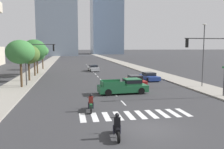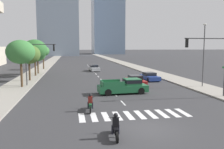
{
  "view_description": "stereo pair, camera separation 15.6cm",
  "coord_description": "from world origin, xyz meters",
  "px_view_note": "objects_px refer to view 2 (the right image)",
  "views": [
    {
      "loc": [
        -4.94,
        -14.03,
        5.26
      ],
      "look_at": [
        0.0,
        13.16,
        2.0
      ],
      "focal_mm": 37.85,
      "sensor_mm": 36.0,
      "label": 1
    },
    {
      "loc": [
        -4.79,
        -14.06,
        5.26
      ],
      "look_at": [
        0.0,
        13.16,
        2.0
      ],
      "focal_mm": 37.85,
      "sensor_mm": 36.0,
      "label": 2
    }
  ],
  "objects_px": {
    "street_tree_third": "(35,50)",
    "street_tree_fourth": "(38,54)",
    "pickup_truck": "(125,86)",
    "traffic_signal_far": "(37,55)",
    "street_lamp_east": "(204,51)",
    "motorcycle_trailing": "(116,128)",
    "sedan_red_1": "(136,81)",
    "street_tree_second": "(29,54)",
    "motorcycle_lead": "(90,104)",
    "sedan_silver_0": "(94,68)",
    "sedan_blue_2": "(150,77)",
    "street_tree_nearest": "(21,52)",
    "street_tree_fifth": "(43,51)",
    "traffic_signal_near": "(211,54)"
  },
  "relations": [
    {
      "from": "street_lamp_east",
      "to": "street_tree_nearest",
      "type": "xyz_separation_m",
      "value": [
        -23.07,
        3.5,
        -0.18
      ]
    },
    {
      "from": "street_lamp_east",
      "to": "street_tree_third",
      "type": "relative_size",
      "value": 1.26
    },
    {
      "from": "motorcycle_trailing",
      "to": "street_lamp_east",
      "type": "distance_m",
      "value": 21.12
    },
    {
      "from": "sedan_red_1",
      "to": "street_tree_fifth",
      "type": "distance_m",
      "value": 29.71
    },
    {
      "from": "traffic_signal_near",
      "to": "street_tree_third",
      "type": "xyz_separation_m",
      "value": [
        -20.22,
        21.64,
        0.22
      ]
    },
    {
      "from": "street_tree_third",
      "to": "street_tree_fourth",
      "type": "distance_m",
      "value": 3.6
    },
    {
      "from": "sedan_blue_2",
      "to": "motorcycle_lead",
      "type": "bearing_deg",
      "value": -36.88
    },
    {
      "from": "street_tree_fifth",
      "to": "pickup_truck",
      "type": "bearing_deg",
      "value": -68.54
    },
    {
      "from": "pickup_truck",
      "to": "street_tree_third",
      "type": "height_order",
      "value": "street_tree_third"
    },
    {
      "from": "motorcycle_trailing",
      "to": "street_tree_third",
      "type": "distance_m",
      "value": 31.95
    },
    {
      "from": "traffic_signal_near",
      "to": "street_tree_third",
      "type": "height_order",
      "value": "street_tree_third"
    },
    {
      "from": "street_tree_third",
      "to": "street_lamp_east",
      "type": "bearing_deg",
      "value": -34.03
    },
    {
      "from": "street_tree_nearest",
      "to": "motorcycle_trailing",
      "type": "bearing_deg",
      "value": -64.71
    },
    {
      "from": "motorcycle_trailing",
      "to": "street_tree_third",
      "type": "xyz_separation_m",
      "value": [
        -8.69,
        30.47,
        4.12
      ]
    },
    {
      "from": "motorcycle_lead",
      "to": "street_lamp_east",
      "type": "relative_size",
      "value": 0.28
    },
    {
      "from": "pickup_truck",
      "to": "street_tree_fourth",
      "type": "height_order",
      "value": "street_tree_fourth"
    },
    {
      "from": "sedan_silver_0",
      "to": "street_tree_second",
      "type": "height_order",
      "value": "street_tree_second"
    },
    {
      "from": "street_tree_fifth",
      "to": "traffic_signal_far",
      "type": "bearing_deg",
      "value": -85.65
    },
    {
      "from": "pickup_truck",
      "to": "sedan_red_1",
      "type": "height_order",
      "value": "pickup_truck"
    },
    {
      "from": "motorcycle_trailing",
      "to": "street_tree_second",
      "type": "distance_m",
      "value": 26.14
    },
    {
      "from": "traffic_signal_near",
      "to": "street_tree_fifth",
      "type": "height_order",
      "value": "traffic_signal_near"
    },
    {
      "from": "pickup_truck",
      "to": "sedan_red_1",
      "type": "relative_size",
      "value": 1.21
    },
    {
      "from": "sedan_silver_0",
      "to": "motorcycle_trailing",
      "type": "bearing_deg",
      "value": -8.07
    },
    {
      "from": "pickup_truck",
      "to": "street_lamp_east",
      "type": "xyz_separation_m",
      "value": [
        10.88,
        2.28,
        3.95
      ]
    },
    {
      "from": "sedan_blue_2",
      "to": "traffic_signal_far",
      "type": "relative_size",
      "value": 0.75
    },
    {
      "from": "pickup_truck",
      "to": "street_lamp_east",
      "type": "relative_size",
      "value": 0.7
    },
    {
      "from": "street_tree_nearest",
      "to": "street_tree_fourth",
      "type": "distance_m",
      "value": 15.58
    },
    {
      "from": "street_lamp_east",
      "to": "street_tree_fourth",
      "type": "relative_size",
      "value": 1.61
    },
    {
      "from": "motorcycle_trailing",
      "to": "street_tree_nearest",
      "type": "relative_size",
      "value": 0.36
    },
    {
      "from": "sedan_red_1",
      "to": "street_lamp_east",
      "type": "xyz_separation_m",
      "value": [
        8.06,
        -3.35,
        4.16
      ]
    },
    {
      "from": "motorcycle_trailing",
      "to": "sedan_blue_2",
      "type": "height_order",
      "value": "motorcycle_trailing"
    },
    {
      "from": "traffic_signal_far",
      "to": "street_lamp_east",
      "type": "relative_size",
      "value": 0.73
    },
    {
      "from": "traffic_signal_far",
      "to": "street_tree_second",
      "type": "height_order",
      "value": "traffic_signal_far"
    },
    {
      "from": "motorcycle_trailing",
      "to": "traffic_signal_near",
      "type": "relative_size",
      "value": 0.34
    },
    {
      "from": "street_lamp_east",
      "to": "street_tree_third",
      "type": "bearing_deg",
      "value": 145.97
    },
    {
      "from": "sedan_silver_0",
      "to": "sedan_red_1",
      "type": "height_order",
      "value": "sedan_red_1"
    },
    {
      "from": "street_tree_nearest",
      "to": "street_tree_fifth",
      "type": "xyz_separation_m",
      "value": [
        0.0,
        25.23,
        -0.35
      ]
    },
    {
      "from": "motorcycle_trailing",
      "to": "street_tree_nearest",
      "type": "bearing_deg",
      "value": 29.61
    },
    {
      "from": "pickup_truck",
      "to": "traffic_signal_far",
      "type": "distance_m",
      "value": 12.93
    },
    {
      "from": "street_lamp_east",
      "to": "street_tree_fifth",
      "type": "bearing_deg",
      "value": 128.76
    },
    {
      "from": "motorcycle_lead",
      "to": "sedan_silver_0",
      "type": "bearing_deg",
      "value": -1.29
    },
    {
      "from": "street_tree_third",
      "to": "street_tree_fourth",
      "type": "xyz_separation_m",
      "value": [
        -0.0,
        3.49,
        -0.9
      ]
    },
    {
      "from": "traffic_signal_near",
      "to": "street_tree_fourth",
      "type": "xyz_separation_m",
      "value": [
        -20.22,
        25.13,
        -0.69
      ]
    },
    {
      "from": "sedan_blue_2",
      "to": "street_tree_fourth",
      "type": "relative_size",
      "value": 0.88
    },
    {
      "from": "sedan_red_1",
      "to": "street_tree_second",
      "type": "xyz_separation_m",
      "value": [
        -15.01,
        6.16,
        3.49
      ]
    },
    {
      "from": "motorcycle_trailing",
      "to": "traffic_signal_far",
      "type": "height_order",
      "value": "traffic_signal_far"
    },
    {
      "from": "pickup_truck",
      "to": "street_lamp_east",
      "type": "height_order",
      "value": "street_lamp_east"
    },
    {
      "from": "sedan_blue_2",
      "to": "traffic_signal_far",
      "type": "height_order",
      "value": "traffic_signal_far"
    },
    {
      "from": "street_tree_nearest",
      "to": "street_tree_fifth",
      "type": "distance_m",
      "value": 25.23
    },
    {
      "from": "pickup_truck",
      "to": "street_tree_nearest",
      "type": "bearing_deg",
      "value": 150.97
    }
  ]
}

